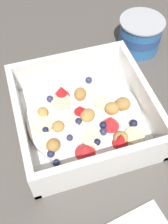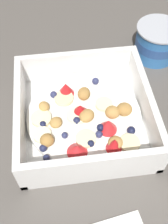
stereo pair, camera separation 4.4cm
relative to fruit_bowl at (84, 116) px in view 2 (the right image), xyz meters
name	(u,v)px [view 2 (the right image)]	position (x,y,z in m)	size (l,w,h in m)	color
ground_plane	(92,129)	(0.01, 0.01, -0.02)	(2.40, 2.40, 0.00)	#56514C
fruit_bowl	(84,116)	(0.00, 0.00, 0.00)	(0.21, 0.21, 0.07)	white
spoon	(82,68)	(-0.12, 0.01, -0.02)	(0.10, 0.16, 0.01)	silver
yogurt_cup	(157,42)	(-0.15, 0.16, 0.01)	(0.09, 0.09, 0.07)	#3370B7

